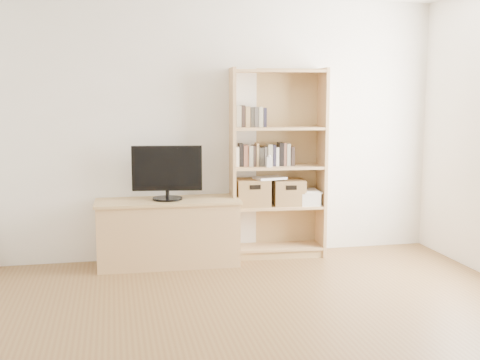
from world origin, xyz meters
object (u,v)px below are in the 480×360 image
object	(u,v)px
baby_monitor	(269,162)
basket_right	(289,192)
tv_stand	(168,233)
bookshelf	(278,164)
television	(167,172)
laptop	(270,178)
basket_left	(253,193)

from	to	relation	value
baby_monitor	basket_right	bearing A→B (deg)	29.20
tv_stand	bookshelf	distance (m)	1.30
baby_monitor	basket_right	world-z (taller)	baby_monitor
tv_stand	bookshelf	world-z (taller)	bookshelf
tv_stand	baby_monitor	world-z (taller)	baby_monitor
television	basket_right	distance (m)	1.27
tv_stand	baby_monitor	xyz separation A→B (m)	(1.01, -0.02, 0.68)
bookshelf	laptop	distance (m)	0.17
basket_right	laptop	bearing A→B (deg)	-175.73
basket_left	basket_right	world-z (taller)	basket_left
television	laptop	world-z (taller)	television
tv_stand	basket_left	distance (m)	0.94
tv_stand	bookshelf	xyz separation A→B (m)	(1.12, 0.08, 0.65)
laptop	bookshelf	bearing A→B (deg)	-6.67
laptop	tv_stand	bearing A→B (deg)	171.51
basket_left	laptop	distance (m)	0.22
basket_left	laptop	size ratio (longest dim) A/B	1.11
tv_stand	television	world-z (taller)	television
tv_stand	basket_left	bearing A→B (deg)	7.61
laptop	basket_left	bearing A→B (deg)	160.80
tv_stand	television	size ratio (longest dim) A/B	2.00
bookshelf	basket_left	bearing A→B (deg)	-178.81
laptop	baby_monitor	bearing A→B (deg)	-119.01
bookshelf	basket_left	xyz separation A→B (m)	(-0.25, 0.01, -0.29)
basket_left	television	bearing A→B (deg)	-170.50
basket_left	laptop	world-z (taller)	laptop
baby_monitor	basket_right	size ratio (longest dim) A/B	0.32
bookshelf	baby_monitor	bearing A→B (deg)	-135.00
television	basket_right	size ratio (longest dim) A/B	2.15
bookshelf	laptop	world-z (taller)	bookshelf
television	basket_left	xyz separation A→B (m)	(0.87, 0.09, -0.24)
basket_right	laptop	world-z (taller)	laptop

